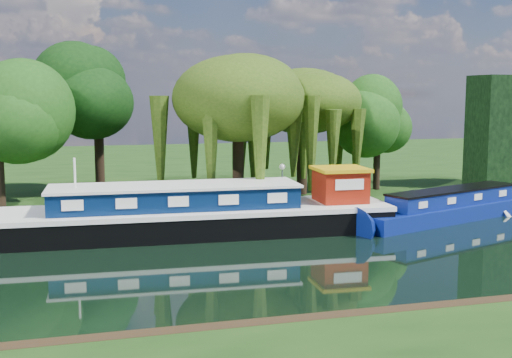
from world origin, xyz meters
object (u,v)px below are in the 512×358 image
object	(u,v)px
narrowboat	(452,208)
white_cruiser	(493,214)
red_dinghy	(113,238)
dutch_barge	(200,213)

from	to	relation	value
narrowboat	white_cruiser	size ratio (longest dim) A/B	5.09
red_dinghy	white_cruiser	xyz separation A→B (m)	(22.26, 0.57, 0.00)
white_cruiser	dutch_barge	bearing A→B (deg)	79.13
dutch_barge	white_cruiser	distance (m)	17.89
dutch_barge	narrowboat	size ratio (longest dim) A/B	1.53
dutch_barge	white_cruiser	bearing A→B (deg)	4.60
red_dinghy	white_cruiser	size ratio (longest dim) A/B	1.07
narrowboat	white_cruiser	bearing A→B (deg)	-6.04
red_dinghy	white_cruiser	distance (m)	22.27
red_dinghy	white_cruiser	world-z (taller)	white_cruiser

